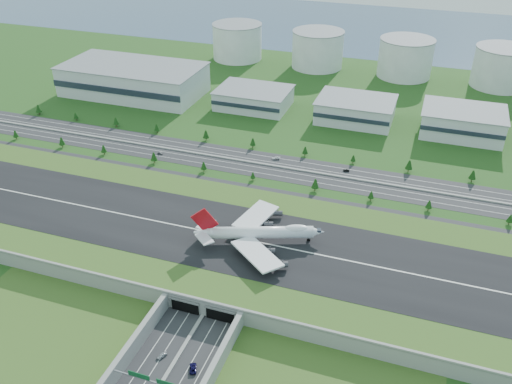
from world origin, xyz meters
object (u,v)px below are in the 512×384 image
(fuel_tank_a, at_px, (237,42))
(car_5, at_px, (346,170))
(car_0, at_px, (162,355))
(car_2, at_px, (193,368))
(boeing_747, at_px, (259,232))
(car_4, at_px, (160,153))
(car_7, at_px, (276,158))

(fuel_tank_a, bearing_deg, car_5, -53.05)
(car_0, xyz_separation_m, car_2, (14.86, -1.82, 0.02))
(car_0, distance_m, car_5, 186.06)
(boeing_747, distance_m, car_4, 133.61)
(car_5, bearing_deg, car_2, -17.67)
(car_2, relative_size, car_7, 1.05)
(fuel_tank_a, height_order, car_0, fuel_tank_a)
(boeing_747, xyz_separation_m, car_5, (25.73, 103.13, -13.12))
(car_7, bearing_deg, car_0, -18.70)
(fuel_tank_a, xyz_separation_m, car_7, (105.98, -204.78, -16.56))
(fuel_tank_a, relative_size, car_4, 12.10)
(car_7, bearing_deg, car_2, -14.14)
(fuel_tank_a, xyz_separation_m, car_0, (113.76, -387.53, -16.58))
(boeing_747, height_order, car_5, boeing_747)
(boeing_747, relative_size, car_5, 15.81)
(car_0, bearing_deg, car_7, 116.62)
(car_2, bearing_deg, car_4, -82.33)
(car_5, bearing_deg, fuel_tank_a, -152.51)
(car_2, xyz_separation_m, car_4, (-101.59, 165.05, -0.12))
(car_5, bearing_deg, car_7, -101.02)
(car_2, distance_m, car_4, 193.81)
(boeing_747, distance_m, car_2, 81.15)
(car_0, bearing_deg, car_5, 101.36)
(car_4, bearing_deg, boeing_747, -128.52)
(car_0, xyz_separation_m, car_4, (-86.73, 163.23, -0.10))
(fuel_tank_a, bearing_deg, car_2, -71.72)
(car_0, height_order, car_5, car_0)
(fuel_tank_a, height_order, car_7, fuel_tank_a)
(car_2, bearing_deg, fuel_tank_a, -95.66)
(car_2, xyz_separation_m, car_5, (26.44, 183.24, -0.15))
(car_4, relative_size, car_5, 1.01)
(fuel_tank_a, distance_m, car_0, 404.23)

